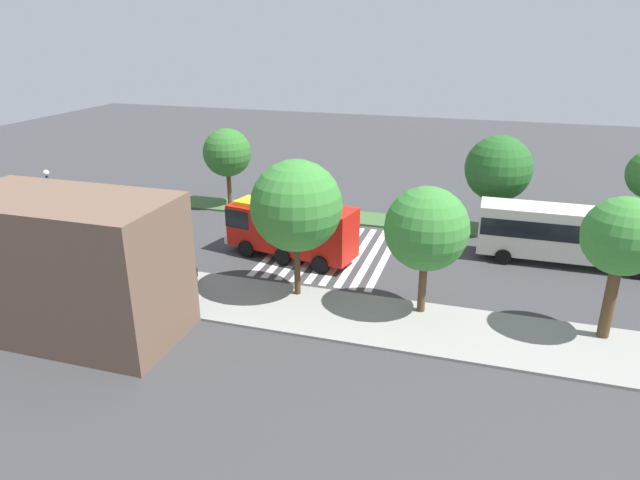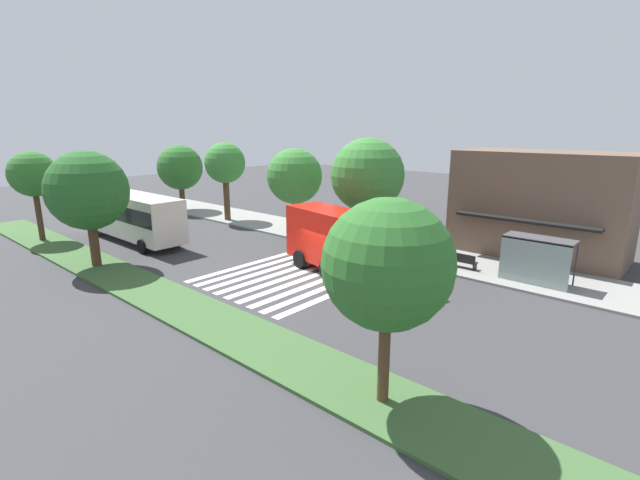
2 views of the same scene
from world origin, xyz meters
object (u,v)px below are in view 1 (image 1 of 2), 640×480
(fire_truck, at_px, (289,227))
(median_tree_west, at_px, (498,169))
(bus_stop_shelter, at_px, (122,246))
(sidewalk_tree_east, at_px, (296,206))
(sidewalk_tree_west, at_px, (623,238))
(transit_bus, at_px, (572,232))
(street_lamp, at_px, (52,206))
(bench_near_shelter, at_px, (184,274))
(sidewalk_tree_center, at_px, (426,229))
(median_tree_center, at_px, (227,153))

(fire_truck, relative_size, median_tree_west, 1.30)
(bus_stop_shelter, bearing_deg, sidewalk_tree_east, -177.49)
(sidewalk_tree_west, xyz_separation_m, sidewalk_tree_east, (15.44, 0.00, 0.04))
(transit_bus, bearing_deg, fire_truck, -166.27)
(bus_stop_shelter, height_order, sidewalk_tree_west, sidewalk_tree_west)
(median_tree_west, bearing_deg, street_lamp, 27.12)
(bench_near_shelter, bearing_deg, sidewalk_tree_center, -178.01)
(median_tree_west, relative_size, median_tree_center, 1.09)
(fire_truck, distance_m, median_tree_west, 15.41)
(bench_near_shelter, relative_size, sidewalk_tree_west, 0.23)
(transit_bus, bearing_deg, sidewalk_tree_east, -147.94)
(street_lamp, relative_size, median_tree_center, 0.91)
(bus_stop_shelter, distance_m, bench_near_shelter, 4.20)
(bench_near_shelter, distance_m, street_lamp, 9.89)
(bus_stop_shelter, distance_m, street_lamp, 5.72)
(sidewalk_tree_center, distance_m, median_tree_west, 14.20)
(sidewalk_tree_west, relative_size, median_tree_center, 1.10)
(street_lamp, relative_size, median_tree_west, 0.83)
(bus_stop_shelter, xyz_separation_m, sidewalk_tree_east, (-10.78, -0.47, 3.32))
(fire_truck, xyz_separation_m, bus_stop_shelter, (8.43, 5.51, -0.15))
(sidewalk_tree_west, bearing_deg, median_tree_west, -68.65)
(street_lamp, distance_m, median_tree_center, 14.51)
(fire_truck, relative_size, sidewalk_tree_west, 1.30)
(fire_truck, xyz_separation_m, median_tree_center, (8.40, -8.78, 2.44))
(fire_truck, distance_m, sidewalk_tree_west, 18.75)
(bus_stop_shelter, height_order, median_tree_west, median_tree_west)
(street_lamp, bearing_deg, median_tree_west, -152.88)
(bus_stop_shelter, relative_size, bench_near_shelter, 2.19)
(fire_truck, bearing_deg, median_tree_center, -34.99)
(transit_bus, distance_m, sidewalk_tree_east, 17.62)
(transit_bus, height_order, sidewalk_tree_east, sidewalk_tree_east)
(bus_stop_shelter, relative_size, median_tree_west, 0.51)
(bench_near_shelter, bearing_deg, median_tree_center, -74.48)
(sidewalk_tree_center, distance_m, sidewalk_tree_east, 6.81)
(bench_near_shelter, bearing_deg, street_lamp, -5.30)
(sidewalk_tree_west, relative_size, median_tree_west, 1.00)
(street_lamp, distance_m, sidewalk_tree_west, 31.66)
(transit_bus, xyz_separation_m, sidewalk_tree_east, (14.69, 9.21, 3.10))
(bench_near_shelter, height_order, sidewalk_tree_west, sidewalk_tree_west)
(transit_bus, height_order, sidewalk_tree_west, sidewalk_tree_west)
(median_tree_west, height_order, median_tree_center, median_tree_west)
(sidewalk_tree_west, height_order, median_tree_center, sidewalk_tree_west)
(bus_stop_shelter, xyz_separation_m, median_tree_west, (-20.81, -14.30, 2.79))
(sidewalk_tree_west, bearing_deg, street_lamp, -0.72)
(transit_bus, relative_size, bench_near_shelter, 6.91)
(transit_bus, bearing_deg, street_lamp, -164.09)
(transit_bus, xyz_separation_m, median_tree_center, (25.44, -4.61, 2.37))
(transit_bus, height_order, bench_near_shelter, transit_bus)
(bus_stop_shelter, relative_size, sidewalk_tree_east, 0.47)
(sidewalk_tree_center, height_order, median_tree_west, median_tree_west)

